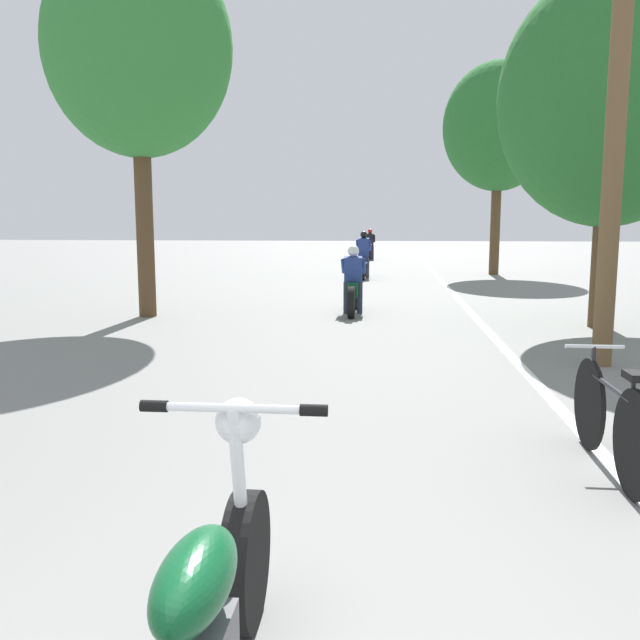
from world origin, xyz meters
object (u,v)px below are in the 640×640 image
utility_pole (616,123)px  motorcycle_rider_far (370,248)px  motorcycle_rider_lead (353,288)px  bicycle_parked (610,419)px  roadside_tree_right_near (611,99)px  roadside_tree_left (138,48)px  motorcycle_rider_mid (363,261)px  motorcycle_foreground (201,630)px  roadside_tree_right_far (499,127)px

utility_pole → motorcycle_rider_far: size_ratio=2.88×
motorcycle_rider_lead → bicycle_parked: size_ratio=1.17×
roadside_tree_right_near → bicycle_parked: bearing=-106.1°
utility_pole → motorcycle_rider_lead: size_ratio=2.87×
roadside_tree_right_near → bicycle_parked: 7.93m
roadside_tree_left → bicycle_parked: bearing=-50.8°
roadside_tree_left → bicycle_parked: 10.55m
bicycle_parked → roadside_tree_right_near: bearing=73.9°
motorcycle_rider_far → motorcycle_rider_mid: bearing=-89.8°
roadside_tree_right_near → motorcycle_rider_mid: 10.87m
roadside_tree_left → motorcycle_foreground: roadside_tree_left is taller
motorcycle_foreground → motorcycle_rider_lead: bearing=90.1°
bicycle_parked → motorcycle_foreground: bearing=-128.1°
roadside_tree_right_near → roadside_tree_left: 8.13m
motorcycle_rider_far → utility_pole: bearing=-81.5°
motorcycle_rider_lead → utility_pole: bearing=-53.6°
utility_pole → motorcycle_foreground: size_ratio=2.68×
roadside_tree_right_far → motorcycle_foreground: size_ratio=3.24×
roadside_tree_right_far → motorcycle_foreground: bearing=-101.3°
roadside_tree_right_near → motorcycle_foreground: size_ratio=2.74×
utility_pole → motorcycle_rider_lead: (-3.31, 4.50, -2.43)m
utility_pole → bicycle_parked: (-1.09, -3.72, -2.54)m
utility_pole → bicycle_parked: bearing=-106.3°
roadside_tree_right_near → motorcycle_foreground: (-4.20, -9.71, -3.30)m
motorcycle_foreground → motorcycle_rider_mid: motorcycle_rider_mid is taller
motorcycle_foreground → motorcycle_rider_lead: size_ratio=1.07×
roadside_tree_right_near → roadside_tree_right_far: size_ratio=0.84×
roadside_tree_right_near → roadside_tree_left: size_ratio=0.86×
roadside_tree_left → roadside_tree_right_near: bearing=-3.6°
motorcycle_rider_mid → motorcycle_rider_far: size_ratio=1.10×
roadside_tree_left → bicycle_parked: (6.05, -7.42, -4.44)m
utility_pole → roadside_tree_right_far: bearing=86.4°
roadside_tree_right_far → motorcycle_rider_mid: (-4.29, -1.86, -4.25)m
roadside_tree_right_near → motorcycle_rider_mid: (-4.28, 9.47, -3.19)m
motorcycle_foreground → utility_pole: bearing=63.2°
roadside_tree_left → motorcycle_rider_mid: size_ratio=3.12×
roadside_tree_right_near → motorcycle_foreground: bearing=-113.4°
motorcycle_rider_far → motorcycle_rider_lead: bearing=-89.7°
utility_pole → roadside_tree_right_near: size_ratio=0.98×
motorcycle_foreground → roadside_tree_right_near: bearing=66.6°
motorcycle_rider_mid → motorcycle_rider_far: 10.28m
roadside_tree_right_near → roadside_tree_right_far: 11.38m
roadside_tree_right_far → motorcycle_rider_mid: size_ratio=3.17×
roadside_tree_right_near → motorcycle_rider_lead: size_ratio=2.93×
roadside_tree_right_far → bicycle_parked: bearing=-96.3°
motorcycle_rider_lead → motorcycle_rider_far: size_ratio=1.00×
roadside_tree_right_near → roadside_tree_right_far: (0.01, 11.33, 1.06)m
roadside_tree_left → bicycle_parked: roadside_tree_left is taller
utility_pole → roadside_tree_left: bearing=152.6°
roadside_tree_left → motorcycle_rider_far: (3.72, 19.24, -4.30)m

